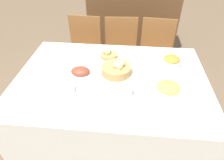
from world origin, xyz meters
The scene contains 17 objects.
ground_plane centered at (0.00, 0.00, 0.00)m, with size 12.00×12.00×0.00m, color brown.
dining_table centered at (0.00, 0.00, 0.37)m, with size 1.69×1.18×0.73m.
chair_far_left centered at (-0.46, 0.91, 0.49)m, with size 0.44×0.44×0.89m.
chair_far_right centered at (0.49, 0.91, 0.49)m, with size 0.46×0.46×0.89m.
chair_far_center centered at (0.03, 0.91, 0.49)m, with size 0.44×0.44×0.89m.
sideboard centered at (0.17, 1.84, 0.48)m, with size 1.43×0.44×0.95m.
bread_basket centered at (0.04, 0.07, 0.78)m, with size 0.27×0.27×0.12m.
egg_basket centered at (-0.06, 0.34, 0.76)m, with size 0.17×0.17×0.08m.
ham_platter centered at (-0.28, 0.02, 0.76)m, with size 0.26×0.18×0.08m.
carrot_bowl centered at (0.55, 0.24, 0.78)m, with size 0.18×0.18×0.10m.
pineapple_bowl centered at (0.47, -0.17, 0.78)m, with size 0.21×0.21×0.10m.
dinner_plate centered at (-0.08, -0.40, 0.74)m, with size 0.26×0.26×0.01m.
fork centered at (-0.24, -0.40, 0.74)m, with size 0.01×0.16×0.00m.
knife centered at (0.07, -0.40, 0.74)m, with size 0.01×0.16×0.00m.
spoon centered at (0.10, -0.40, 0.74)m, with size 0.01×0.16×0.00m.
drinking_cup centered at (0.15, -0.22, 0.78)m, with size 0.07×0.07×0.09m.
butter_dish centered at (-0.34, -0.20, 0.75)m, with size 0.12×0.07×0.03m.
Camera 1 is at (0.14, -1.39, 1.81)m, focal length 32.00 mm.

